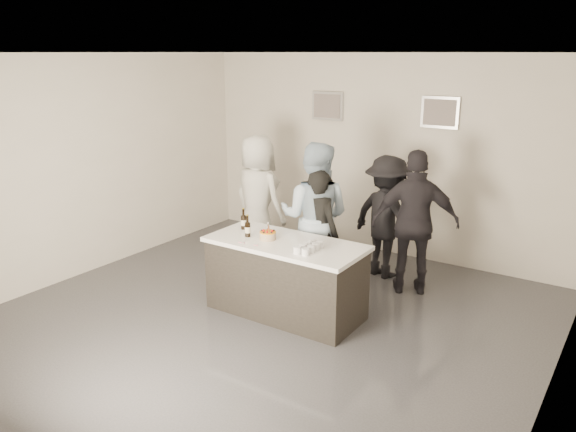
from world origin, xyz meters
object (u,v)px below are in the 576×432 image
object	(u,v)px
beer_bottle_a	(244,219)
person_main_black	(320,233)
beer_bottle_b	(248,226)
person_guest_back	(387,217)
cake	(268,236)
person_guest_left	(258,198)
person_main_blue	(315,217)
person_guest_right	(415,223)
bar_counter	(286,278)

from	to	relation	value
beer_bottle_a	person_main_black	size ratio (longest dim) A/B	0.16
beer_bottle_b	person_guest_back	bearing A→B (deg)	62.71
person_main_black	cake	bearing A→B (deg)	85.94
person_guest_back	person_guest_left	bearing A→B (deg)	29.05
person_main_black	person_main_blue	xyz separation A→B (m)	(-0.16, 0.14, 0.16)
person_guest_left	person_main_blue	bearing A→B (deg)	170.27
person_main_blue	person_guest_right	bearing A→B (deg)	-168.34
person_guest_left	person_guest_right	distance (m)	2.40
person_guest_back	beer_bottle_b	bearing A→B (deg)	78.95
beer_bottle_a	person_main_blue	distance (m)	0.94
beer_bottle_a	beer_bottle_b	distance (m)	0.30
person_main_blue	person_guest_back	distance (m)	1.09
beer_bottle_a	beer_bottle_b	size ratio (longest dim) A/B	1.00
bar_counter	person_guest_right	size ratio (longest dim) A/B	1.00
bar_counter	beer_bottle_b	bearing A→B (deg)	-168.62
bar_counter	beer_bottle_b	distance (m)	0.76
person_guest_left	beer_bottle_b	bearing A→B (deg)	133.61
bar_counter	person_main_blue	world-z (taller)	person_main_blue
bar_counter	person_main_blue	distance (m)	1.00
beer_bottle_b	beer_bottle_a	bearing A→B (deg)	137.07
cake	beer_bottle_a	xyz separation A→B (m)	(-0.48, 0.15, 0.09)
cake	beer_bottle_a	distance (m)	0.51
bar_counter	cake	world-z (taller)	cake
cake	person_guest_right	world-z (taller)	person_guest_right
bar_counter	person_guest_left	bearing A→B (deg)	136.20
person_main_black	person_guest_right	size ratio (longest dim) A/B	0.87
cake	person_main_black	world-z (taller)	person_main_black
beer_bottle_b	person_guest_right	size ratio (longest dim) A/B	0.14
beer_bottle_b	person_guest_left	distance (m)	1.70
beer_bottle_a	beer_bottle_b	world-z (taller)	same
person_guest_left	person_guest_back	world-z (taller)	person_guest_left
person_main_blue	person_guest_left	world-z (taller)	person_main_blue
beer_bottle_b	person_main_blue	world-z (taller)	person_main_blue
beer_bottle_b	person_guest_right	distance (m)	2.14
bar_counter	person_guest_left	xyz separation A→B (m)	(-1.39, 1.33, 0.49)
cake	beer_bottle_b	xyz separation A→B (m)	(-0.26, -0.05, 0.09)
cake	person_guest_back	distance (m)	1.94
person_main_blue	person_guest_left	bearing A→B (deg)	-36.36
person_main_blue	person_guest_left	size ratio (longest dim) A/B	1.04
person_main_black	person_guest_back	distance (m)	1.13
person_guest_left	person_guest_right	size ratio (longest dim) A/B	1.00
beer_bottle_b	person_guest_left	world-z (taller)	person_guest_left
person_main_black	person_main_blue	bearing A→B (deg)	-26.05
beer_bottle_b	person_guest_left	bearing A→B (deg)	122.57
beer_bottle_a	person_main_black	world-z (taller)	person_main_black
person_main_blue	cake	bearing A→B (deg)	68.09
person_guest_right	person_guest_back	bearing A→B (deg)	-57.34
person_main_blue	person_guest_back	xyz separation A→B (m)	(0.60, 0.91, -0.12)
person_guest_left	person_guest_back	distance (m)	1.92
person_guest_right	cake	bearing A→B (deg)	24.29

